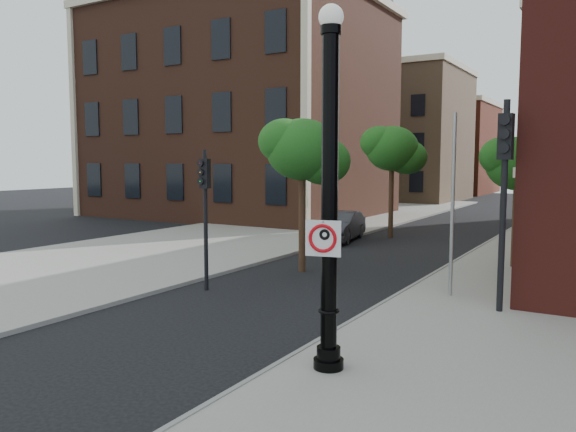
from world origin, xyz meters
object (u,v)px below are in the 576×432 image
Objects in this scene: traffic_signal_right at (504,172)px; lamppost at (330,209)px; traffic_signal_left at (205,196)px; no_parking_sign at (323,238)px; parked_car at (340,226)px.

lamppost is at bearing -106.35° from traffic_signal_right.
lamppost is 1.56× the size of traffic_signal_left.
traffic_signal_right is at bearing 71.49° from lamppost.
traffic_signal_right reaches higher than traffic_signal_left.
no_parking_sign reaches higher than parked_car.
lamppost is 16.96m from parked_car.
parked_car is at bearing 115.14° from lamppost.
lamppost reaches higher than no_parking_sign.
parked_car is 1.03× the size of traffic_signal_left.
parked_car is (-7.10, 15.38, -1.77)m from no_parking_sign.
no_parking_sign is 6.10m from traffic_signal_right.
parked_car is at bearing 101.18° from no_parking_sign.
traffic_signal_right is at bearing 0.33° from traffic_signal_left.
parked_car is at bearing 84.66° from traffic_signal_left.
lamppost is at bearing -44.18° from traffic_signal_left.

